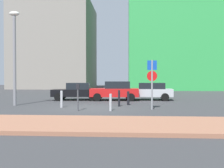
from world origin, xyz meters
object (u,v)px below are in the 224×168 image
object	(u,v)px
parked_car_silver	(148,91)
traffic_bollard_mid	(119,98)
parking_sign_post	(152,78)
parked_car_red	(115,91)
street_lamp	(14,50)
traffic_bollard_near	(111,102)
traffic_bollard_far	(62,99)
traffic_bollard_edge	(128,98)
parked_car_black	(77,91)
parking_meter	(78,94)

from	to	relation	value
parked_car_silver	traffic_bollard_mid	size ratio (longest dim) A/B	4.09
parking_sign_post	parked_car_red	bearing A→B (deg)	111.97
parking_sign_post	traffic_bollard_mid	size ratio (longest dim) A/B	2.73
parking_sign_post	parked_car_silver	bearing A→B (deg)	87.07
street_lamp	traffic_bollard_near	size ratio (longest dim) A/B	6.61
parked_car_silver	traffic_bollard_near	size ratio (longest dim) A/B	4.53
parked_car_red	traffic_bollard_near	xyz separation A→B (m)	(0.08, -6.85, -0.34)
parked_car_red	traffic_bollard_far	bearing A→B (deg)	-119.59
traffic_bollard_edge	parked_car_black	bearing A→B (deg)	138.67
parked_car_silver	parking_meter	world-z (taller)	parking_meter
traffic_bollard_mid	parked_car_red	bearing A→B (deg)	95.97
parked_car_silver	traffic_bollard_near	world-z (taller)	parked_car_silver
traffic_bollard_far	traffic_bollard_edge	size ratio (longest dim) A/B	1.12
street_lamp	traffic_bollard_mid	xyz separation A→B (m)	(7.02, -0.16, -3.23)
parking_meter	traffic_bollard_far	xyz separation A→B (m)	(-1.34, 1.49, -0.44)
parked_car_red	street_lamp	bearing A→B (deg)	-145.61
parking_sign_post	traffic_bollard_edge	bearing A→B (deg)	120.14
traffic_bollard_edge	parking_sign_post	bearing A→B (deg)	-59.86
parked_car_silver	traffic_bollard_far	world-z (taller)	parked_car_silver
parking_meter	traffic_bollard_far	world-z (taller)	parking_meter
parked_car_black	traffic_bollard_near	bearing A→B (deg)	-64.49
traffic_bollard_mid	traffic_bollard_edge	size ratio (longest dim) A/B	1.13
street_lamp	parked_car_silver	bearing A→B (deg)	27.84
parked_car_silver	traffic_bollard_far	distance (m)	8.32
traffic_bollard_mid	parking_meter	bearing A→B (deg)	-134.32
street_lamp	traffic_bollard_edge	size ratio (longest dim) A/B	6.71
parked_car_silver	traffic_bollard_near	xyz separation A→B (m)	(-2.71, -7.31, -0.29)
parked_car_silver	parking_meter	distance (m)	8.66
parked_car_silver	street_lamp	xyz separation A→B (m)	(-9.33, -4.93, 2.99)
parked_car_red	parking_meter	xyz separation A→B (m)	(-1.75, -6.92, 0.15)
traffic_bollard_near	traffic_bollard_mid	world-z (taller)	traffic_bollard_mid
parked_car_black	traffic_bollard_far	size ratio (longest dim) A/B	4.01
traffic_bollard_mid	traffic_bollard_edge	bearing A→B (deg)	57.03
traffic_bollard_near	traffic_bollard_far	world-z (taller)	traffic_bollard_far
parking_sign_post	street_lamp	bearing A→B (deg)	169.82
parking_meter	street_lamp	xyz separation A→B (m)	(-4.79, 2.45, 2.79)
parked_car_red	traffic_bollard_edge	bearing A→B (deg)	-73.82
traffic_bollard_edge	parked_car_silver	bearing A→B (deg)	67.68
parked_car_red	parking_sign_post	world-z (taller)	parking_sign_post
traffic_bollard_near	parking_meter	bearing A→B (deg)	-177.92
parked_car_black	traffic_bollard_edge	bearing A→B (deg)	-41.33
parked_car_red	parking_sign_post	xyz separation A→B (m)	(2.46, -6.09, 1.00)
parking_sign_post	street_lamp	world-z (taller)	street_lamp
parked_car_black	traffic_bollard_near	world-z (taller)	parked_car_black
parked_car_red	parked_car_silver	bearing A→B (deg)	9.20
parked_car_red	traffic_bollard_mid	world-z (taller)	parked_car_red
street_lamp	traffic_bollard_near	xyz separation A→B (m)	(6.62, -2.38, -3.28)
parked_car_red	parking_meter	distance (m)	7.14
traffic_bollard_edge	parked_car_red	bearing A→B (deg)	106.18
parked_car_black	parking_meter	world-z (taller)	parking_meter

